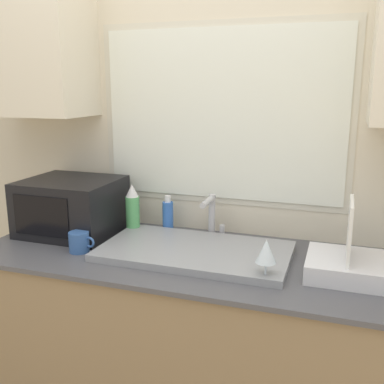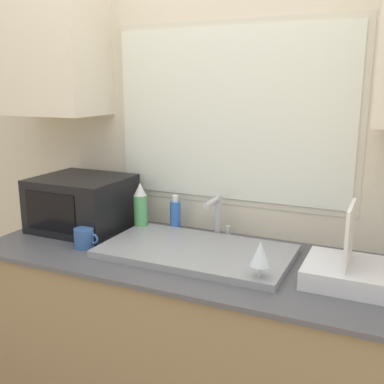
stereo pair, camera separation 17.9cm
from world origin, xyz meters
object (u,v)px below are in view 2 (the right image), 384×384
faucet (217,214)px  microwave (82,203)px  mug_near_sink (84,238)px  wine_glass (260,255)px  spray_bottle (141,208)px  soap_bottle (175,215)px  dish_rack (346,270)px

faucet → microwave: bearing=-168.4°
faucet → mug_near_sink: bearing=-143.7°
faucet → wine_glass: 0.51m
spray_bottle → mug_near_sink: bearing=-108.7°
faucet → soap_bottle: faucet is taller
dish_rack → mug_near_sink: (-1.08, -0.11, -0.00)m
faucet → microwave: microwave is taller
spray_bottle → faucet: bearing=7.2°
mug_near_sink → wine_glass: wine_glass is taller
soap_bottle → wine_glass: 0.69m
microwave → mug_near_sink: bearing=-51.1°
spray_bottle → soap_bottle: bearing=23.4°
spray_bottle → wine_glass: (0.70, -0.35, -0.00)m
dish_rack → soap_bottle: (-0.82, 0.27, 0.03)m
dish_rack → wine_glass: size_ratio=1.80×
microwave → wine_glass: microwave is taller
dish_rack → wine_glass: (-0.28, -0.15, 0.07)m
faucet → microwave: 0.67m
spray_bottle → wine_glass: spray_bottle is taller
microwave → soap_bottle: size_ratio=2.41×
mug_near_sink → soap_bottle: bearing=55.3°
microwave → dish_rack: dish_rack is taller
microwave → dish_rack: bearing=-5.1°
microwave → wine_glass: size_ratio=2.66×
faucet → spray_bottle: (-0.38, -0.05, -0.00)m
dish_rack → spray_bottle: dish_rack is taller
microwave → mug_near_sink: microwave is taller
mug_near_sink → wine_glass: size_ratio=0.73×
spray_bottle → soap_bottle: size_ratio=1.34×
faucet → wine_glass: bearing=-51.4°
faucet → soap_bottle: (-0.22, 0.02, -0.04)m
microwave → soap_bottle: 0.46m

